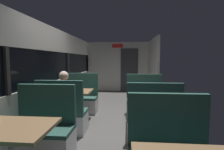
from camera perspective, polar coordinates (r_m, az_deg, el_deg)
ground_plane at (r=4.18m, az=-1.10°, el=-15.97°), size 3.30×9.20×0.02m
carriage_window_panel_left at (r=4.31m, az=-20.70°, el=-0.35°), size 0.09×8.48×2.30m
carriage_end_bulkhead at (r=8.09m, az=2.27°, el=2.67°), size 2.90×0.11×2.30m
carriage_aisle_panel_right at (r=6.97m, az=13.37°, el=2.21°), size 0.08×2.40×2.30m
dining_table_near_window at (r=2.37m, az=-30.18°, el=-16.90°), size 0.90×0.70×0.74m
bench_near_window_facing_entry at (r=3.04m, az=-21.98°, el=-17.91°), size 0.95×0.50×1.10m
dining_table_mid_window at (r=4.32m, az=-12.88°, el=-6.41°), size 0.90×0.70×0.74m
bench_mid_window_facing_end at (r=3.76m, az=-16.07°, el=-13.17°), size 0.95×0.50×1.10m
bench_mid_window_facing_entry at (r=5.04m, az=-10.40°, el=-8.31°), size 0.95×0.50×1.10m
dining_table_rear_aisle at (r=3.96m, az=11.92°, el=-7.46°), size 0.90×0.70×0.74m
bench_rear_aisle_facing_end at (r=3.38m, az=13.37°, el=-15.22°), size 0.95×0.50×1.10m
bench_rear_aisle_facing_entry at (r=4.71m, az=10.76°, el=-9.29°), size 0.95×0.50×1.10m
seated_passenger at (r=3.77m, az=-15.76°, el=-9.81°), size 0.47×0.55×1.26m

